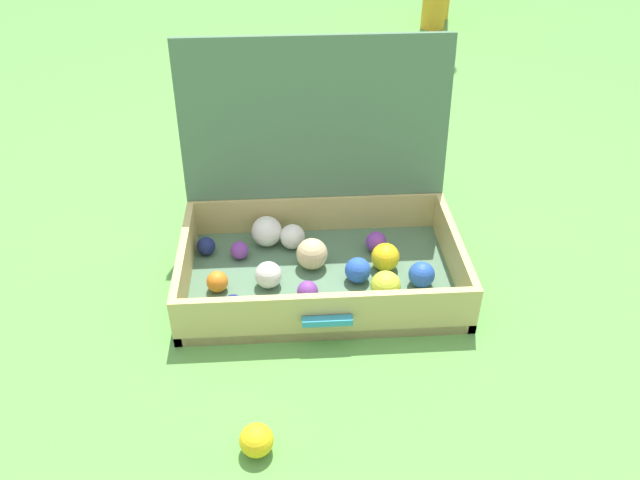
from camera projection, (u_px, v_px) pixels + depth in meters
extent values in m
plane|color=#569342|center=(288.00, 280.00, 1.58)|extent=(16.00, 16.00, 0.00)
cube|color=#4C7051|center=(320.00, 278.00, 1.57)|extent=(0.68, 0.41, 0.03)
cube|color=tan|center=(184.00, 267.00, 1.52)|extent=(0.02, 0.41, 0.13)
cube|color=tan|center=(453.00, 257.00, 1.56)|extent=(0.02, 0.41, 0.13)
cube|color=tan|center=(326.00, 317.00, 1.38)|extent=(0.64, 0.02, 0.13)
cube|color=tan|center=(315.00, 217.00, 1.70)|extent=(0.64, 0.02, 0.13)
cube|color=#4C7051|center=(314.00, 120.00, 1.57)|extent=(0.68, 0.07, 0.41)
cube|color=teal|center=(326.00, 321.00, 1.36)|extent=(0.11, 0.02, 0.02)
sphere|color=white|center=(292.00, 237.00, 1.63)|extent=(0.07, 0.07, 0.07)
sphere|color=blue|center=(357.00, 270.00, 1.52)|extent=(0.06, 0.06, 0.06)
sphere|color=#D1B784|center=(311.00, 254.00, 1.56)|extent=(0.08, 0.08, 0.08)
sphere|color=purple|center=(307.00, 291.00, 1.47)|extent=(0.05, 0.05, 0.05)
sphere|color=white|center=(267.00, 275.00, 1.51)|extent=(0.07, 0.07, 0.07)
sphere|color=yellow|center=(385.00, 258.00, 1.56)|extent=(0.07, 0.07, 0.07)
sphere|color=navy|center=(205.00, 246.00, 1.62)|extent=(0.05, 0.05, 0.05)
sphere|color=blue|center=(421.00, 275.00, 1.51)|extent=(0.06, 0.06, 0.06)
sphere|color=navy|center=(232.00, 306.00, 1.43)|extent=(0.05, 0.05, 0.05)
sphere|color=#CCDB38|center=(385.00, 286.00, 1.47)|extent=(0.07, 0.07, 0.07)
sphere|color=purple|center=(375.00, 242.00, 1.63)|extent=(0.05, 0.05, 0.05)
sphere|color=orange|center=(216.00, 282.00, 1.50)|extent=(0.05, 0.05, 0.05)
sphere|color=white|center=(266.00, 231.00, 1.64)|extent=(0.08, 0.08, 0.08)
sphere|color=purple|center=(238.00, 250.00, 1.60)|extent=(0.05, 0.05, 0.05)
sphere|color=yellow|center=(255.00, 440.00, 1.16)|extent=(0.06, 0.06, 0.06)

